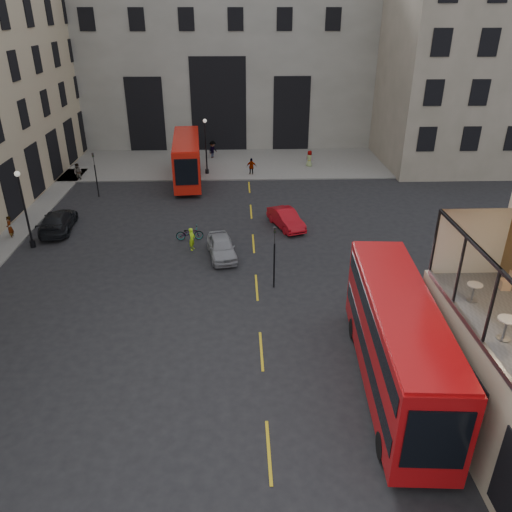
{
  "coord_description": "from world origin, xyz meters",
  "views": [
    {
      "loc": [
        -2.95,
        -13.13,
        14.65
      ],
      "look_at": [
        -2.11,
        10.1,
        3.0
      ],
      "focal_mm": 35.0,
      "sensor_mm": 36.0,
      "label": 1
    }
  ],
  "objects_px": {
    "car_c": "(58,221)",
    "pedestrian_e": "(10,228)",
    "street_lamp_b": "(206,150)",
    "pedestrian_d": "(309,159)",
    "car_b": "(286,219)",
    "pedestrian_c": "(252,167)",
    "traffic_light_far": "(95,169)",
    "cyclist": "(192,239)",
    "street_lamp_a": "(26,214)",
    "bus_far": "(187,157)",
    "cafe_chair_d": "(505,284)",
    "bus_near": "(397,339)",
    "car_a": "(222,247)",
    "cafe_table_mid": "(506,326)",
    "bicycle": "(190,233)",
    "traffic_light_near": "(274,250)",
    "pedestrian_b": "(213,150)",
    "pedestrian_a": "(78,172)",
    "cafe_table_far": "(474,290)"
  },
  "relations": [
    {
      "from": "car_c",
      "to": "pedestrian_e",
      "type": "bearing_deg",
      "value": 19.71
    },
    {
      "from": "car_c",
      "to": "pedestrian_e",
      "type": "height_order",
      "value": "pedestrian_e"
    },
    {
      "from": "street_lamp_b",
      "to": "pedestrian_d",
      "type": "distance_m",
      "value": 10.59
    },
    {
      "from": "car_b",
      "to": "pedestrian_c",
      "type": "height_order",
      "value": "pedestrian_c"
    },
    {
      "from": "pedestrian_e",
      "to": "traffic_light_far",
      "type": "bearing_deg",
      "value": 144.4
    },
    {
      "from": "street_lamp_b",
      "to": "cyclist",
      "type": "relative_size",
      "value": 3.41
    },
    {
      "from": "traffic_light_far",
      "to": "car_c",
      "type": "height_order",
      "value": "traffic_light_far"
    },
    {
      "from": "street_lamp_a",
      "to": "bus_far",
      "type": "relative_size",
      "value": 0.52
    },
    {
      "from": "bus_far",
      "to": "car_c",
      "type": "relative_size",
      "value": 2.06
    },
    {
      "from": "street_lamp_a",
      "to": "car_c",
      "type": "bearing_deg",
      "value": 72.63
    },
    {
      "from": "bus_far",
      "to": "cafe_chair_d",
      "type": "distance_m",
      "value": 32.32
    },
    {
      "from": "bus_near",
      "to": "cafe_chair_d",
      "type": "bearing_deg",
      "value": 3.39
    },
    {
      "from": "street_lamp_a",
      "to": "car_a",
      "type": "height_order",
      "value": "street_lamp_a"
    },
    {
      "from": "street_lamp_b",
      "to": "bus_near",
      "type": "xyz_separation_m",
      "value": [
        9.45,
        -30.59,
        0.06
      ]
    },
    {
      "from": "car_a",
      "to": "car_c",
      "type": "xyz_separation_m",
      "value": [
        -11.99,
        4.72,
        0.04
      ]
    },
    {
      "from": "cafe_table_mid",
      "to": "pedestrian_c",
      "type": "bearing_deg",
      "value": 102.88
    },
    {
      "from": "traffic_light_far",
      "to": "street_lamp_b",
      "type": "height_order",
      "value": "street_lamp_b"
    },
    {
      "from": "traffic_light_far",
      "to": "car_a",
      "type": "height_order",
      "value": "traffic_light_far"
    },
    {
      "from": "street_lamp_b",
      "to": "car_b",
      "type": "xyz_separation_m",
      "value": [
        6.49,
        -13.23,
        -1.72
      ]
    },
    {
      "from": "bicycle",
      "to": "street_lamp_b",
      "type": "bearing_deg",
      "value": -5.89
    },
    {
      "from": "traffic_light_near",
      "to": "pedestrian_d",
      "type": "distance_m",
      "value": 24.78
    },
    {
      "from": "traffic_light_near",
      "to": "bus_near",
      "type": "bearing_deg",
      "value": -62.62
    },
    {
      "from": "bus_near",
      "to": "car_c",
      "type": "xyz_separation_m",
      "value": [
        -19.56,
        17.42,
        -1.72
      ]
    },
    {
      "from": "bus_near",
      "to": "bus_far",
      "type": "relative_size",
      "value": 1.07
    },
    {
      "from": "car_b",
      "to": "cafe_table_mid",
      "type": "bearing_deg",
      "value": -95.46
    },
    {
      "from": "traffic_light_far",
      "to": "car_c",
      "type": "bearing_deg",
      "value": -98.84
    },
    {
      "from": "bus_near",
      "to": "car_a",
      "type": "distance_m",
      "value": 14.9
    },
    {
      "from": "pedestrian_b",
      "to": "pedestrian_e",
      "type": "distance_m",
      "value": 24.1
    },
    {
      "from": "bus_far",
      "to": "traffic_light_near",
      "type": "bearing_deg",
      "value": -71.62
    },
    {
      "from": "street_lamp_b",
      "to": "pedestrian_a",
      "type": "xyz_separation_m",
      "value": [
        -11.88,
        -1.62,
        -1.56
      ]
    },
    {
      "from": "street_lamp_b",
      "to": "bus_near",
      "type": "height_order",
      "value": "street_lamp_b"
    },
    {
      "from": "bicycle",
      "to": "street_lamp_a",
      "type": "bearing_deg",
      "value": 90.15
    },
    {
      "from": "pedestrian_e",
      "to": "cafe_table_far",
      "type": "distance_m",
      "value": 30.24
    },
    {
      "from": "cyclist",
      "to": "bicycle",
      "type": "bearing_deg",
      "value": 25.59
    },
    {
      "from": "street_lamp_b",
      "to": "pedestrian_d",
      "type": "bearing_deg",
      "value": 11.91
    },
    {
      "from": "cafe_table_mid",
      "to": "street_lamp_a",
      "type": "bearing_deg",
      "value": 142.42
    },
    {
      "from": "car_a",
      "to": "cafe_chair_d",
      "type": "distance_m",
      "value": 17.57
    },
    {
      "from": "cafe_table_far",
      "to": "cafe_table_mid",
      "type": "bearing_deg",
      "value": -89.59
    },
    {
      "from": "car_a",
      "to": "bicycle",
      "type": "distance_m",
      "value": 3.56
    },
    {
      "from": "car_c",
      "to": "street_lamp_b",
      "type": "bearing_deg",
      "value": -132.89
    },
    {
      "from": "street_lamp_a",
      "to": "pedestrian_b",
      "type": "xyz_separation_m",
      "value": [
        11.35,
        21.55,
        -1.44
      ]
    },
    {
      "from": "car_b",
      "to": "car_c",
      "type": "bearing_deg",
      "value": 159.48
    },
    {
      "from": "car_c",
      "to": "car_b",
      "type": "bearing_deg",
      "value": 174.43
    },
    {
      "from": "traffic_light_near",
      "to": "bus_far",
      "type": "distance_m",
      "value": 21.13
    },
    {
      "from": "cafe_table_mid",
      "to": "pedestrian_d",
      "type": "bearing_deg",
      "value": 92.64
    },
    {
      "from": "car_c",
      "to": "cafe_chair_d",
      "type": "bearing_deg",
      "value": 138.65
    },
    {
      "from": "bus_near",
      "to": "bus_far",
      "type": "bearing_deg",
      "value": 111.2
    },
    {
      "from": "car_a",
      "to": "pedestrian_b",
      "type": "bearing_deg",
      "value": 84.05
    },
    {
      "from": "car_b",
      "to": "cyclist",
      "type": "bearing_deg",
      "value": -172.15
    },
    {
      "from": "traffic_light_near",
      "to": "car_c",
      "type": "xyz_separation_m",
      "value": [
        -15.11,
        8.83,
        -1.7
      ]
    }
  ]
}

